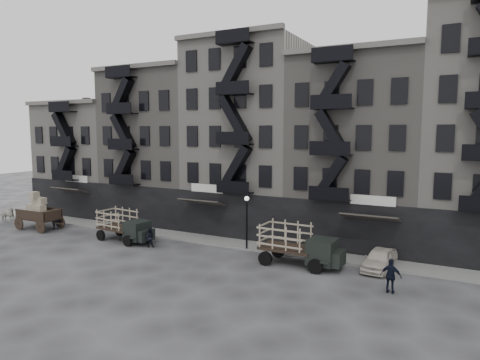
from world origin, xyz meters
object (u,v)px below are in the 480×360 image
at_px(wagon, 38,208).
at_px(stake_truck_west, 124,224).
at_px(stake_truck_east, 299,242).
at_px(pedestrian_mid, 150,237).
at_px(car_east, 380,259).
at_px(policeman, 391,276).
at_px(pedestrian_west, 56,219).
at_px(horse, 7,215).

bearing_deg(wagon, stake_truck_west, 2.17).
bearing_deg(stake_truck_east, pedestrian_mid, -173.77).
bearing_deg(car_east, stake_truck_west, -168.74).
xyz_separation_m(stake_truck_west, policeman, (21.68, -1.80, -0.50)).
distance_m(stake_truck_west, stake_truck_east, 15.26).
relative_size(pedestrian_west, policeman, 0.98).
height_order(car_east, pedestrian_west, pedestrian_west).
bearing_deg(pedestrian_west, wagon, 163.67).
relative_size(wagon, car_east, 1.00).
bearing_deg(pedestrian_west, policeman, -42.08).
relative_size(wagon, pedestrian_mid, 2.67).
distance_m(horse, stake_truck_west, 15.58).
bearing_deg(car_east, stake_truck_east, -156.46).
relative_size(car_east, pedestrian_west, 2.14).
bearing_deg(pedestrian_west, stake_truck_east, -37.59).
xyz_separation_m(stake_truck_west, car_east, (20.39, 2.26, -0.79)).
relative_size(horse, pedestrian_mid, 1.24).
bearing_deg(car_east, pedestrian_mid, -166.01).
xyz_separation_m(horse, stake_truck_east, (30.81, 0.54, 0.82)).
height_order(horse, pedestrian_mid, horse).
bearing_deg(wagon, policeman, -2.35).
bearing_deg(policeman, pedestrian_mid, 0.46).
xyz_separation_m(horse, wagon, (5.22, -0.33, 1.21)).
xyz_separation_m(stake_truck_east, pedestrian_mid, (-12.17, -1.02, -0.86)).
relative_size(horse, car_east, 0.47).
relative_size(wagon, policeman, 2.09).
distance_m(horse, pedestrian_west, 6.79).
bearing_deg(horse, policeman, -101.13).
height_order(stake_truck_west, pedestrian_west, stake_truck_west).
bearing_deg(stake_truck_west, policeman, 1.58).
bearing_deg(pedestrian_mid, car_east, 158.37).
bearing_deg(horse, stake_truck_west, -98.33).
bearing_deg(policeman, stake_truck_west, -0.29).
distance_m(stake_truck_east, car_east, 5.50).
relative_size(stake_truck_west, car_east, 1.29).
bearing_deg(stake_truck_west, pedestrian_west, -175.51).
xyz_separation_m(horse, pedestrian_mid, (18.64, -0.48, -0.04)).
distance_m(wagon, stake_truck_east, 25.61).
relative_size(stake_truck_west, pedestrian_west, 2.76).
bearing_deg(pedestrian_west, car_east, -34.30).
xyz_separation_m(stake_truck_west, stake_truck_east, (15.25, 0.53, 0.14)).
height_order(horse, policeman, policeman).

